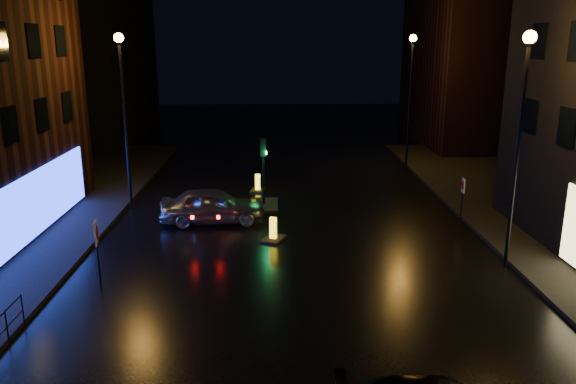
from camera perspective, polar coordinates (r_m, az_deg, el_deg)
name	(u,v)px	position (r m, az deg, el deg)	size (l,w,h in m)	color
ground	(301,359)	(15.30, 1.37, -16.62)	(120.00, 120.00, 0.00)	black
building_far_left	(87,53)	(50.37, -19.72, 13.16)	(8.00, 16.00, 14.00)	black
building_far_right	(471,67)	(47.68, 18.13, 12.01)	(8.00, 14.00, 12.00)	black
street_lamp_lfar	(123,94)	(28.01, -16.42, 9.48)	(0.44, 0.44, 8.37)	black
street_lamp_rnear	(521,116)	(20.94, 22.62, 7.19)	(0.44, 0.44, 8.37)	black
street_lamp_rfar	(411,82)	(36.08, 12.35, 10.90)	(0.44, 0.44, 8.37)	black
traffic_signal	(264,196)	(28.03, -2.48, -0.45)	(1.40, 2.40, 3.45)	black
silver_hatchback	(213,205)	(25.68, -7.66, -1.36)	(1.88, 4.68, 1.59)	#B6B9BE
bollard_near	(273,235)	(23.37, -1.52, -4.41)	(1.14, 1.33, 0.99)	black
bollard_far	(258,188)	(30.88, -3.09, 0.46)	(0.88, 1.19, 0.96)	black
road_sign_left	(97,239)	(19.41, -18.87, -4.52)	(0.17, 0.57, 2.38)	black
road_sign_right	(463,189)	(26.66, 17.35, 0.28)	(0.10, 0.49, 2.02)	black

